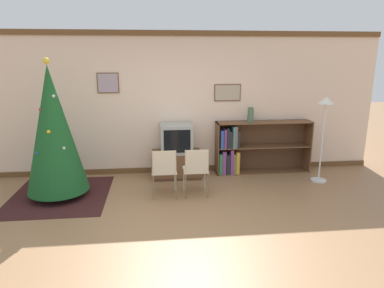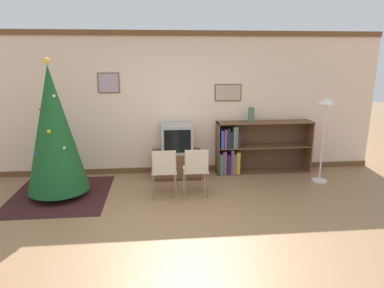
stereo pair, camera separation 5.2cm
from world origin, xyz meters
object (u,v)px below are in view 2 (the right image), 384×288
Objects in this scene: folding_chair_right at (196,169)px; standing_lamp at (325,117)px; tv_console at (177,164)px; bookshelf at (247,149)px; vase at (251,115)px; christmas_tree at (54,130)px; folding_chair_left at (164,170)px; television at (177,138)px.

standing_lamp is (2.34, 0.47, 0.72)m from folding_chair_right.
tv_console is 1.41m from bookshelf.
folding_chair_right reaches higher than tv_console.
christmas_tree is at bearing -166.57° from vase.
folding_chair_right is 2.50m from standing_lamp.
standing_lamp reaches higher than folding_chair_left.
bookshelf is (1.13, 1.10, 0.01)m from folding_chair_right.
folding_chair_right is 2.84× the size of vase.
folding_chair_left is at bearing -147.61° from vase.
christmas_tree is at bearing -165.88° from bookshelf.
christmas_tree reaches higher than vase.
christmas_tree is at bearing -177.28° from standing_lamp.
standing_lamp reaches higher than tv_console.
standing_lamp reaches higher than bookshelf.
folding_chair_left is 0.44× the size of bookshelf.
christmas_tree is at bearing -159.55° from television.
vase is 1.32m from standing_lamp.
television is at bearing -177.02° from vase.
folding_chair_right is at bearing -168.61° from standing_lamp.
christmas_tree reaches higher than folding_chair_right.
vase is at bearing 153.06° from standing_lamp.
standing_lamp is (2.86, 0.47, 0.72)m from folding_chair_left.
folding_chair_left is 2.98m from standing_lamp.
vase is (1.17, 1.07, 0.69)m from folding_chair_right.
bookshelf is at bearing 33.85° from folding_chair_left.
vase is (1.43, 0.07, 0.41)m from television.
christmas_tree is 4.59m from standing_lamp.
television is 1.07m from folding_chair_right.
folding_chair_right is (0.52, 0.00, 0.00)m from folding_chair_left.
christmas_tree reaches higher than television.
folding_chair_right is at bearing -75.50° from tv_console.
bookshelf is at bearing 4.34° from tv_console.
folding_chair_right is at bearing 0.00° from folding_chair_left.
standing_lamp reaches higher than vase.
standing_lamp is (2.60, -0.52, 0.95)m from tv_console.
vase reaches higher than television.
christmas_tree is 1.42× the size of standing_lamp.
folding_chair_right is (0.26, -0.99, -0.28)m from television.
vase is at bearing -38.64° from bookshelf.
standing_lamp is (2.60, -0.52, 0.44)m from television.
standing_lamp is at bearing -27.40° from bookshelf.
christmas_tree reaches higher than bookshelf.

